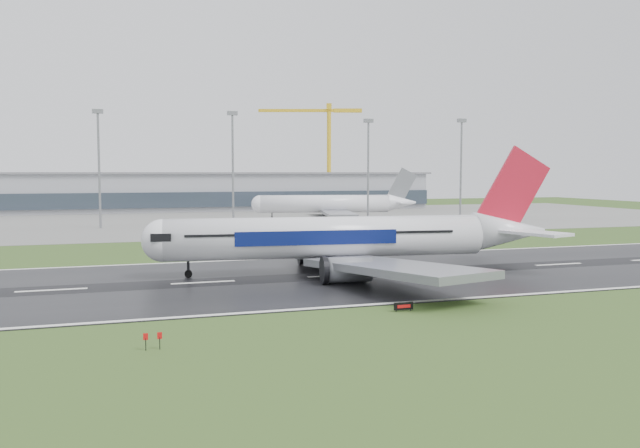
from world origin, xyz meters
name	(u,v)px	position (x,y,z in m)	size (l,w,h in m)	color
ground	(203,283)	(0.00, 0.00, 0.00)	(520.00, 520.00, 0.00)	#2C481A
runway	(203,283)	(0.00, 0.00, 0.05)	(400.00, 45.00, 0.10)	black
apron	(150,221)	(0.00, 125.00, 0.04)	(400.00, 130.00, 0.08)	slate
terminal	(141,192)	(0.00, 185.00, 7.50)	(240.00, 36.00, 15.00)	gray
main_airliner	(355,212)	(23.84, 2.11, 9.59)	(64.28, 61.22, 18.98)	white
parked_airliner	(332,194)	(58.31, 114.43, 8.36)	(56.49, 52.59, 16.56)	white
tower_crane	(329,155)	(86.11, 200.00, 23.72)	(48.34, 2.64, 47.44)	gold
runway_sign	(403,307)	(18.96, -26.03, 0.52)	(2.30, 0.26, 1.04)	black
floodmast_2	(99,171)	(-14.96, 100.00, 15.96)	(0.64, 0.64, 31.92)	gray
floodmast_3	(233,171)	(22.50, 100.00, 16.21)	(0.64, 0.64, 32.42)	gray
floodmast_4	(368,173)	(65.51, 100.00, 15.62)	(0.64, 0.64, 31.24)	gray
floodmast_5	(461,171)	(98.56, 100.00, 16.06)	(0.64, 0.64, 32.11)	gray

